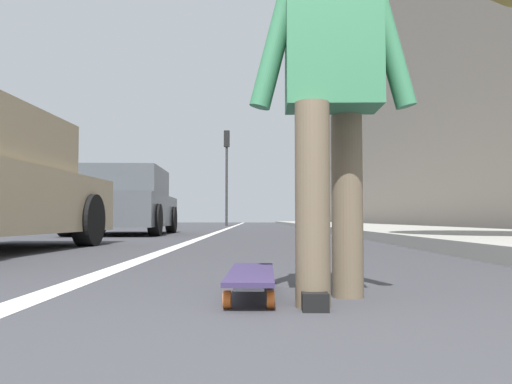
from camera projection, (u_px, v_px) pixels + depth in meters
ground_plane at (258, 235)px, 10.74m from camera, size 80.00×80.00×0.00m
lane_stripe_white at (231, 227)px, 20.73m from camera, size 52.00×0.16×0.01m
sidewalk_curb at (348, 226)px, 18.75m from camera, size 52.00×3.20×0.15m
building_facade at (394, 113)px, 23.02m from camera, size 40.00×1.20×10.27m
skateboard at (251, 276)px, 2.28m from camera, size 0.84×0.22×0.11m
skater_person at (331, 82)px, 2.18m from camera, size 0.46×0.72×1.64m
parked_car_mid at (124, 203)px, 11.49m from camera, size 4.06×2.10×1.49m
traffic_light at (227, 161)px, 25.11m from camera, size 0.33×0.28×4.72m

